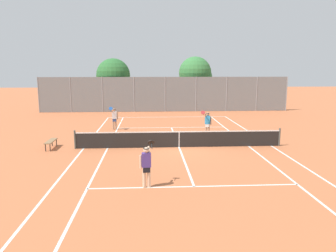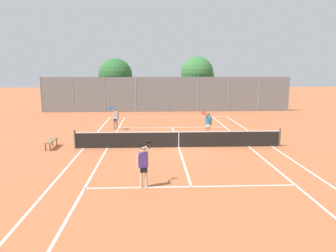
{
  "view_description": "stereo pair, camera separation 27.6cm",
  "coord_description": "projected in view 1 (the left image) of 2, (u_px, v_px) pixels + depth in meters",
  "views": [
    {
      "loc": [
        -1.74,
        -18.46,
        4.57
      ],
      "look_at": [
        -0.56,
        1.5,
        1.0
      ],
      "focal_mm": 35.0,
      "sensor_mm": 36.0,
      "label": 1
    },
    {
      "loc": [
        -1.46,
        -18.47,
        4.57
      ],
      "look_at": [
        -0.56,
        1.5,
        1.0
      ],
      "focal_mm": 35.0,
      "sensor_mm": 36.0,
      "label": 2
    }
  ],
  "objects": [
    {
      "name": "back_fence",
      "position": [
        165.0,
        94.0,
        34.27
      ],
      "size": [
        26.13,
        0.08,
        3.65
      ],
      "color": "gray",
      "rests_on": "ground"
    },
    {
      "name": "loose_tennis_ball_1",
      "position": [
        121.0,
        122.0,
        27.92
      ],
      "size": [
        0.07,
        0.07,
        0.07
      ],
      "primitive_type": "sphere",
      "color": "#D1DB33",
      "rests_on": "ground"
    },
    {
      "name": "tennis_net",
      "position": [
        179.0,
        139.0,
        18.95
      ],
      "size": [
        12.0,
        0.1,
        1.07
      ],
      "color": "#474C47",
      "rests_on": "ground"
    },
    {
      "name": "courtside_bench",
      "position": [
        51.0,
        142.0,
        18.7
      ],
      "size": [
        0.36,
        1.5,
        0.47
      ],
      "color": "olive",
      "rests_on": "ground"
    },
    {
      "name": "court_line_markings",
      "position": [
        179.0,
        147.0,
        19.04
      ],
      "size": [
        11.1,
        23.9,
        0.01
      ],
      "color": "silver",
      "rests_on": "ground"
    },
    {
      "name": "player_far_left",
      "position": [
        114.0,
        117.0,
        24.34
      ],
      "size": [
        0.6,
        0.79,
        1.77
      ],
      "color": "tan",
      "rests_on": "ground"
    },
    {
      "name": "ground_plane",
      "position": [
        179.0,
        147.0,
        19.04
      ],
      "size": [
        120.0,
        120.0,
        0.0
      ],
      "primitive_type": "plane",
      "color": "#BC663D"
    },
    {
      "name": "loose_tennis_ball_2",
      "position": [
        162.0,
        145.0,
        19.41
      ],
      "size": [
        0.07,
        0.07,
        0.07
      ],
      "primitive_type": "sphere",
      "color": "#D1DB33",
      "rests_on": "ground"
    },
    {
      "name": "player_far_right",
      "position": [
        207.0,
        122.0,
        22.09
      ],
      "size": [
        0.81,
        0.7,
        1.77
      ],
      "color": "tan",
      "rests_on": "ground"
    },
    {
      "name": "player_near_side",
      "position": [
        146.0,
        164.0,
        12.52
      ],
      "size": [
        0.6,
        0.78,
        1.77
      ],
      "color": "beige",
      "rests_on": "ground"
    },
    {
      "name": "tree_behind_left",
      "position": [
        113.0,
        77.0,
        35.92
      ],
      "size": [
        3.71,
        3.71,
        5.59
      ],
      "color": "brown",
      "rests_on": "ground"
    },
    {
      "name": "tree_behind_right",
      "position": [
        196.0,
        74.0,
        36.57
      ],
      "size": [
        3.71,
        3.62,
        5.81
      ],
      "color": "brown",
      "rests_on": "ground"
    }
  ]
}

